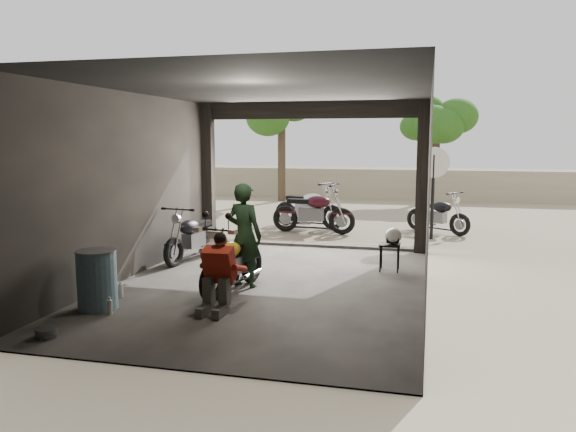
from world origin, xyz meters
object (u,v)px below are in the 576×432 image
at_px(outside_bike_b, 313,208).
at_px(oil_drum, 97,281).
at_px(left_bike, 192,233).
at_px(stool, 390,248).
at_px(helmet, 393,236).
at_px(sign_post, 433,178).
at_px(outside_bike_c, 438,212).
at_px(rider, 244,235).
at_px(main_bike, 233,258).
at_px(outside_bike_a, 309,205).
at_px(mechanic, 216,275).

bearing_deg(outside_bike_b, oil_drum, 171.71).
distance_m(left_bike, stool, 3.86).
xyz_separation_m(helmet, sign_post, (0.71, 3.64, 0.82)).
bearing_deg(helmet, oil_drum, -164.06).
xyz_separation_m(outside_bike_c, stool, (-0.92, -4.58, -0.10)).
relative_size(rider, sign_post, 0.77).
relative_size(main_bike, outside_bike_a, 0.89).
height_order(main_bike, sign_post, sign_post).
xyz_separation_m(stool, helmet, (0.05, 0.01, 0.22)).
bearing_deg(outside_bike_c, mechanic, -168.23).
xyz_separation_m(outside_bike_a, oil_drum, (-1.37, -8.03, -0.20)).
xyz_separation_m(outside_bike_b, helmet, (2.24, -3.80, 0.02)).
height_order(rider, stool, rider).
relative_size(stool, sign_post, 0.23).
height_order(main_bike, helmet, main_bike).
bearing_deg(left_bike, helmet, 9.33).
xyz_separation_m(outside_bike_a, rider, (0.26, -6.35, 0.23)).
xyz_separation_m(left_bike, oil_drum, (0.00, -3.34, -0.13)).
height_order(rider, sign_post, sign_post).
bearing_deg(outside_bike_c, outside_bike_a, 121.97).
bearing_deg(oil_drum, rider, 45.88).
bearing_deg(outside_bike_c, main_bike, -172.51).
relative_size(outside_bike_b, sign_post, 0.86).
bearing_deg(sign_post, main_bike, -131.95).
xyz_separation_m(left_bike, helmet, (3.92, 0.01, 0.11)).
height_order(main_bike, outside_bike_b, outside_bike_b).
relative_size(outside_bike_b, oil_drum, 2.23).
bearing_deg(outside_bike_a, sign_post, -89.76).
height_order(outside_bike_c, helmet, outside_bike_c).
height_order(mechanic, stool, mechanic).
bearing_deg(outside_bike_b, left_bike, 161.16).
height_order(outside_bike_a, rider, rider).
height_order(outside_bike_a, outside_bike_c, outside_bike_a).
xyz_separation_m(main_bike, outside_bike_a, (-0.17, 6.67, 0.08)).
relative_size(main_bike, outside_bike_c, 1.02).
distance_m(left_bike, outside_bike_c, 6.62).
bearing_deg(main_bike, sign_post, 71.91).
distance_m(rider, mechanic, 1.45).
bearing_deg(stool, helmet, 12.07).
distance_m(left_bike, oil_drum, 3.34).
bearing_deg(outside_bike_a, main_bike, -160.57).
relative_size(outside_bike_a, outside_bike_c, 1.15).
distance_m(helmet, sign_post, 3.80).
bearing_deg(helmet, stool, 167.46).
bearing_deg(helmet, rider, -168.49).
bearing_deg(stool, mechanic, -125.30).
xyz_separation_m(rider, helmet, (2.28, 1.67, -0.19)).
bearing_deg(outside_bike_b, main_bike, -176.43).
bearing_deg(rider, main_bike, 90.17).
xyz_separation_m(outside_bike_b, oil_drum, (-1.68, -7.15, -0.22)).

